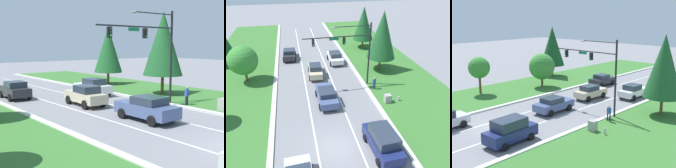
# 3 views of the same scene
# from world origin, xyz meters

# --- Properties ---
(traffic_signal_mast) EXTENTS (8.05, 0.41, 8.00)m
(traffic_signal_mast) POSITION_xyz_m (3.83, 10.32, 5.34)
(traffic_signal_mast) COLOR black
(traffic_signal_mast) RESTS_ON ground_plane
(white_sedan) EXTENTS (2.08, 4.46, 1.75)m
(white_sedan) POSITION_xyz_m (3.48, 18.33, 0.89)
(white_sedan) COLOR white
(white_sedan) RESTS_ON ground_plane
(champagne_sedan) EXTENTS (2.14, 4.63, 1.75)m
(champagne_sedan) POSITION_xyz_m (-0.17, 14.26, 0.89)
(champagne_sedan) COLOR beige
(champagne_sedan) RESTS_ON ground_plane
(charcoal_sedan) EXTENTS (2.20, 4.31, 1.69)m
(charcoal_sedan) POSITION_xyz_m (-3.58, 21.35, 0.86)
(charcoal_sedan) COLOR #28282D
(charcoal_sedan) RESTS_ON ground_plane
(slate_blue_sedan) EXTENTS (2.19, 4.67, 1.68)m
(slate_blue_sedan) POSITION_xyz_m (0.23, 7.28, 0.87)
(slate_blue_sedan) COLOR #475684
(slate_blue_sedan) RESTS_ON ground_plane
(utility_cabinet) EXTENTS (0.70, 0.60, 1.02)m
(utility_cabinet) POSITION_xyz_m (6.93, 5.65, 0.51)
(utility_cabinet) COLOR #9E9E99
(utility_cabinet) RESTS_ON ground_plane
(pedestrian) EXTENTS (0.41, 0.28, 1.69)m
(pedestrian) POSITION_xyz_m (6.48, 8.82, 0.94)
(pedestrian) COLOR #232842
(pedestrian) RESTS_ON ground_plane
(conifer_near_right_tree) EXTENTS (3.64, 3.64, 7.45)m
(conifer_near_right_tree) POSITION_xyz_m (9.93, 24.15, 4.53)
(conifer_near_right_tree) COLOR brown
(conifer_near_right_tree) RESTS_ON ground_plane
(conifer_far_right_tree) EXTENTS (4.07, 4.07, 8.54)m
(conifer_far_right_tree) POSITION_xyz_m (9.35, 14.21, 5.28)
(conifer_far_right_tree) COLOR brown
(conifer_far_right_tree) RESTS_ON ground_plane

